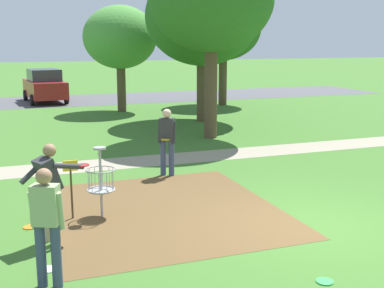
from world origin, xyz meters
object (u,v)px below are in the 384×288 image
at_px(disc_golf_basket, 97,180).
at_px(frisbee_by_tee, 325,281).
at_px(frisbee_near_basket, 30,227).
at_px(parked_car_leftmost, 45,86).
at_px(tree_mid_center, 120,38).
at_px(player_waiting_left, 47,221).
at_px(tree_near_left, 223,28).
at_px(frisbee_mid_grass, 48,269).
at_px(tree_near_right, 203,17).
at_px(player_foreground_watching, 49,187).
at_px(player_throwing, 167,138).

height_order(disc_golf_basket, frisbee_by_tee, disc_golf_basket).
distance_m(frisbee_near_basket, parked_car_leftmost, 20.16).
relative_size(tree_mid_center, parked_car_leftmost, 1.16).
relative_size(frisbee_near_basket, frisbee_by_tee, 1.01).
bearing_deg(player_waiting_left, tree_mid_center, 74.35).
bearing_deg(tree_near_left, frisbee_mid_grass, -121.09).
height_order(player_waiting_left, tree_mid_center, tree_mid_center).
bearing_deg(tree_near_left, disc_golf_basket, -121.39).
height_order(disc_golf_basket, frisbee_near_basket, disc_golf_basket).
xyz_separation_m(frisbee_by_tee, tree_near_right, (3.74, 14.34, 4.34)).
bearing_deg(frisbee_by_tee, player_foreground_watching, 141.04).
bearing_deg(player_waiting_left, frisbee_by_tee, -18.19).
height_order(frisbee_near_basket, frisbee_mid_grass, same).
height_order(player_waiting_left, frisbee_by_tee, player_waiting_left).
xyz_separation_m(disc_golf_basket, tree_near_right, (6.29, 10.51, 3.59)).
xyz_separation_m(frisbee_near_basket, frisbee_mid_grass, (0.16, -1.92, 0.00)).
height_order(frisbee_mid_grass, tree_near_right, tree_near_right).
height_order(player_foreground_watching, parked_car_leftmost, parked_car_leftmost).
relative_size(frisbee_by_tee, tree_near_right, 0.04).
distance_m(player_waiting_left, frisbee_near_basket, 2.66).
xyz_separation_m(frisbee_mid_grass, tree_near_left, (10.47, 17.37, 4.02)).
bearing_deg(player_foreground_watching, frisbee_by_tee, -38.96).
height_order(player_waiting_left, frisbee_near_basket, player_waiting_left).
relative_size(player_foreground_watching, tree_near_right, 0.27).
bearing_deg(parked_car_leftmost, player_foreground_watching, -93.99).
height_order(disc_golf_basket, player_foreground_watching, player_foreground_watching).
height_order(player_waiting_left, tree_near_left, tree_near_left).
distance_m(disc_golf_basket, player_throwing, 3.33).
xyz_separation_m(player_waiting_left, parked_car_leftmost, (1.63, 22.54, -0.05)).
bearing_deg(tree_near_left, tree_mid_center, -173.78).
height_order(player_foreground_watching, tree_mid_center, tree_mid_center).
bearing_deg(tree_mid_center, tree_near_right, -58.39).
relative_size(frisbee_near_basket, parked_car_leftmost, 0.06).
xyz_separation_m(disc_golf_basket, tree_near_left, (9.34, 15.30, 3.27)).
bearing_deg(player_waiting_left, frisbee_mid_grass, 89.67).
bearing_deg(tree_near_left, frisbee_near_basket, -124.53).
bearing_deg(player_waiting_left, tree_near_left, 59.70).
height_order(tree_near_left, parked_car_leftmost, tree_near_left).
relative_size(player_foreground_watching, tree_near_left, 0.30).
bearing_deg(player_foreground_watching, tree_near_left, 57.70).
bearing_deg(frisbee_mid_grass, parked_car_leftmost, 85.77).
bearing_deg(tree_mid_center, frisbee_by_tee, -93.62).
bearing_deg(frisbee_near_basket, parked_car_leftmost, 84.92).
relative_size(player_foreground_watching, tree_mid_center, 0.34).
bearing_deg(disc_golf_basket, tree_near_right, 59.12).
xyz_separation_m(player_foreground_watching, frisbee_mid_grass, (-0.17, -1.07, -0.98)).
bearing_deg(player_waiting_left, player_foreground_watching, 84.02).
distance_m(frisbee_mid_grass, parked_car_leftmost, 22.06).
xyz_separation_m(frisbee_by_tee, tree_mid_center, (1.17, 18.52, 3.52)).
bearing_deg(player_throwing, tree_near_right, 62.94).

